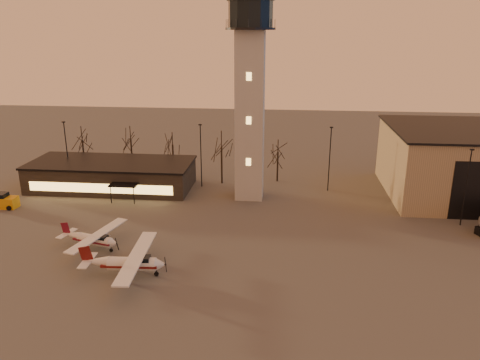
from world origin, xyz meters
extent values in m
plane|color=#43403E|center=(0.00, 0.00, 0.00)|extent=(220.00, 220.00, 0.00)
cube|color=#A4A29B|center=(0.00, 30.00, 12.00)|extent=(4.00, 4.00, 24.00)
cylinder|color=black|center=(0.00, 30.00, 24.15)|extent=(6.80, 6.80, 0.30)
cylinder|color=black|center=(0.00, 30.00, 26.00)|extent=(6.00, 6.00, 3.40)
cube|color=black|center=(-22.00, 32.00, 2.00)|extent=(25.00, 10.00, 4.00)
cube|color=black|center=(-22.00, 32.00, 4.15)|extent=(25.40, 10.40, 0.30)
cube|color=#F6B756|center=(-22.00, 26.98, 1.60)|extent=(22.00, 0.08, 1.40)
cube|color=black|center=(-18.00, 26.00, 2.60)|extent=(4.00, 2.00, 0.20)
cylinder|color=black|center=(-30.00, 34.00, 5.00)|extent=(0.16, 0.16, 10.00)
cube|color=black|center=(-30.00, 34.00, 10.05)|extent=(0.50, 0.25, 0.18)
cylinder|color=black|center=(-8.00, 34.00, 5.00)|extent=(0.16, 0.16, 10.00)
cube|color=black|center=(-8.00, 34.00, 10.05)|extent=(0.50, 0.25, 0.18)
cylinder|color=black|center=(12.00, 34.00, 5.00)|extent=(0.16, 0.16, 10.00)
cube|color=black|center=(12.00, 34.00, 10.05)|extent=(0.50, 0.25, 0.18)
cylinder|color=black|center=(28.00, 22.00, 5.00)|extent=(0.16, 0.16, 10.00)
cube|color=black|center=(28.00, 22.00, 10.05)|extent=(0.50, 0.25, 0.18)
cylinder|color=black|center=(-30.00, 40.00, 2.87)|extent=(0.28, 0.28, 5.74)
cylinder|color=black|center=(-14.00, 40.00, 2.62)|extent=(0.28, 0.28, 5.25)
cylinder|color=black|center=(-5.00, 36.00, 3.08)|extent=(0.28, 0.28, 6.16)
cylinder|color=black|center=(4.00, 38.00, 2.48)|extent=(0.28, 0.28, 4.97)
cylinder|color=black|center=(-22.00, 42.00, 2.80)|extent=(0.28, 0.28, 5.60)
cylinder|color=silver|center=(-10.00, 5.18, 1.33)|extent=(4.97, 1.65, 1.39)
cone|color=silver|center=(-7.13, 5.33, 1.33)|extent=(1.03, 1.37, 1.32)
cone|color=silver|center=(-13.62, 4.98, 1.49)|extent=(2.62, 1.31, 1.17)
cube|color=black|center=(-8.94, 5.23, 1.81)|extent=(1.66, 1.20, 0.75)
cube|color=#590F0C|center=(-10.21, 5.17, 1.28)|extent=(5.83, 1.74, 0.23)
cube|color=silver|center=(-9.47, 5.21, 2.16)|extent=(2.23, 11.80, 0.15)
cube|color=silver|center=(-14.58, 4.93, 1.60)|extent=(1.15, 3.57, 0.09)
cube|color=#590F0C|center=(-14.68, 4.93, 2.35)|extent=(1.48, 0.16, 1.81)
cylinder|color=silver|center=(-16.16, 10.61, 1.14)|extent=(4.35, 2.19, 1.18)
cone|color=silver|center=(-13.78, 10.00, 1.14)|extent=(1.08, 1.30, 1.13)
cone|color=silver|center=(-19.16, 11.39, 1.28)|extent=(2.37, 1.51, 1.00)
cube|color=black|center=(-15.28, 10.39, 1.55)|extent=(1.56, 1.27, 0.64)
cube|color=#5A0C1B|center=(-16.34, 10.66, 1.09)|extent=(5.07, 2.41, 0.20)
cube|color=silver|center=(-15.72, 10.50, 1.85)|extent=(3.82, 10.05, 0.13)
cube|color=silver|center=(-19.95, 11.59, 1.37)|extent=(1.54, 3.12, 0.07)
cube|color=#5A0C1B|center=(-20.04, 11.61, 2.00)|extent=(1.24, 0.39, 1.54)
cube|color=orange|center=(-34.00, 21.97, 0.79)|extent=(3.43, 1.88, 1.59)
cube|color=black|center=(-34.45, 21.98, 1.70)|extent=(1.62, 1.62, 0.91)
camera|label=1|loc=(5.24, -36.18, 24.19)|focal=35.00mm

